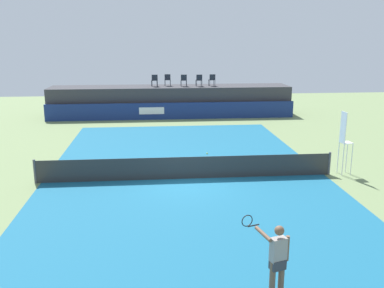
{
  "coord_description": "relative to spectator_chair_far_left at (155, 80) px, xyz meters",
  "views": [
    {
      "loc": [
        -1.35,
        -17.07,
        5.81
      ],
      "look_at": [
        0.41,
        2.0,
        1.0
      ],
      "focal_mm": 39.93,
      "sensor_mm": 36.0,
      "label": 1
    }
  ],
  "objects": [
    {
      "name": "spectator_chair_left",
      "position": [
        0.99,
        0.29,
        0.0
      ],
      "size": [
        0.47,
        0.47,
        0.89
      ],
      "color": "#1E232D",
      "rests_on": "spectator_platform"
    },
    {
      "name": "sponsor_wall",
      "position": [
        1.19,
        -1.71,
        -2.09
      ],
      "size": [
        18.0,
        0.22,
        1.2
      ],
      "color": "navy",
      "rests_on": "ground"
    },
    {
      "name": "spectator_chair_right",
      "position": [
        3.33,
        -0.22,
        0.0
      ],
      "size": [
        0.46,
        0.46,
        0.89
      ],
      "color": "#1E232D",
      "rests_on": "spectator_platform"
    },
    {
      "name": "net_post_far",
      "position": [
        7.39,
        -15.21,
        -2.19
      ],
      "size": [
        0.1,
        0.1,
        1.0
      ],
      "primitive_type": "cylinder",
      "color": "#4C4C51",
      "rests_on": "ground"
    },
    {
      "name": "spectator_platform",
      "position": [
        1.19,
        0.09,
        -1.59
      ],
      "size": [
        18.0,
        2.8,
        2.2
      ],
      "primitive_type": "cube",
      "color": "#38383D",
      "rests_on": "ground"
    },
    {
      "name": "tennis_ball",
      "position": [
        2.54,
        -11.41,
        -2.66
      ],
      "size": [
        0.07,
        0.07,
        0.07
      ],
      "primitive_type": "sphere",
      "color": "#D8EA33",
      "rests_on": "court_inner"
    },
    {
      "name": "tennis_net",
      "position": [
        1.19,
        -15.21,
        -2.22
      ],
      "size": [
        12.4,
        0.02,
        0.95
      ],
      "primitive_type": "cube",
      "color": "#2D2D2D",
      "rests_on": "ground"
    },
    {
      "name": "net_post_near",
      "position": [
        -5.01,
        -15.21,
        -2.19
      ],
      "size": [
        0.1,
        0.1,
        1.0
      ],
      "primitive_type": "cylinder",
      "color": "#4C4C51",
      "rests_on": "ground"
    },
    {
      "name": "court_inner",
      "position": [
        1.19,
        -15.21,
        -2.69
      ],
      "size": [
        12.0,
        22.0,
        0.0
      ],
      "primitive_type": "cube",
      "color": "#16597A",
      "rests_on": "ground"
    },
    {
      "name": "tennis_player",
      "position": [
        2.55,
        -23.8,
        -1.73
      ],
      "size": [
        0.95,
        1.1,
        1.77
      ],
      "color": "white",
      "rests_on": "court_inner"
    },
    {
      "name": "spectator_chair_far_right",
      "position": [
        4.34,
        -0.07,
        0.0
      ],
      "size": [
        0.48,
        0.48,
        0.89
      ],
      "color": "#1E232D",
      "rests_on": "spectator_platform"
    },
    {
      "name": "spectator_chair_center",
      "position": [
        2.19,
        -0.13,
        0.0
      ],
      "size": [
        0.45,
        0.45,
        0.89
      ],
      "color": "#1E232D",
      "rests_on": "spectator_platform"
    },
    {
      "name": "spectator_chair_far_left",
      "position": [
        0.0,
        0.0,
        0.0
      ],
      "size": [
        0.48,
        0.48,
        0.89
      ],
      "color": "#1E232D",
      "rests_on": "spectator_platform"
    },
    {
      "name": "umpire_chair",
      "position": [
        7.96,
        -15.22,
        -1.11
      ],
      "size": [
        0.48,
        0.48,
        2.76
      ],
      "color": "white",
      "rests_on": "ground"
    },
    {
      "name": "ground_plane",
      "position": [
        1.19,
        -12.21,
        -2.69
      ],
      "size": [
        48.0,
        48.0,
        0.0
      ],
      "primitive_type": "plane",
      "color": "#6B7F51"
    }
  ]
}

